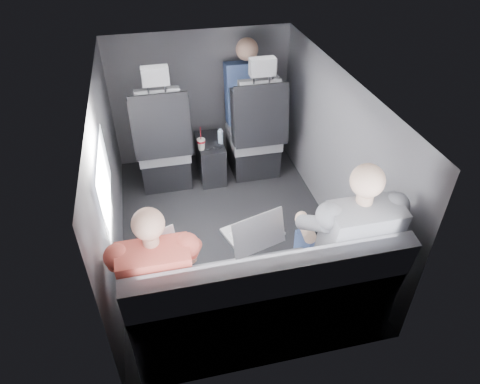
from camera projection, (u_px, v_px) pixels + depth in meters
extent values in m
plane|color=black|center=(229.00, 231.00, 3.73)|extent=(2.60, 2.60, 0.00)
plane|color=#B2B2AD|center=(225.00, 83.00, 2.92)|extent=(2.60, 2.60, 0.00)
cube|color=#56565B|center=(108.00, 181.00, 3.16)|extent=(0.02, 2.60, 1.35)
cube|color=#56565B|center=(335.00, 152.00, 3.49)|extent=(0.02, 2.60, 1.35)
cube|color=#56565B|center=(201.00, 98.00, 4.34)|extent=(1.80, 0.02, 1.35)
cube|color=#56565B|center=(275.00, 295.00, 2.31)|extent=(1.80, 0.02, 1.35)
cube|color=white|center=(104.00, 178.00, 2.80)|extent=(0.02, 0.75, 0.42)
cube|color=black|center=(261.00, 109.00, 3.85)|extent=(0.35, 0.11, 0.59)
cube|color=black|center=(166.00, 166.00, 4.28)|extent=(0.46, 0.48, 0.30)
cube|color=slate|center=(163.00, 147.00, 4.12)|extent=(0.48, 0.46, 0.14)
cube|color=slate|center=(161.00, 122.00, 3.75)|extent=(0.38, 0.18, 0.61)
cube|color=black|center=(136.00, 128.00, 3.72)|extent=(0.08, 0.21, 0.53)
cube|color=black|center=(186.00, 123.00, 3.80)|extent=(0.08, 0.21, 0.53)
cube|color=black|center=(161.00, 127.00, 3.70)|extent=(0.50, 0.11, 0.58)
cube|color=slate|center=(155.00, 76.00, 3.45)|extent=(0.22, 0.10, 0.15)
cube|color=black|center=(253.00, 156.00, 4.44)|extent=(0.46, 0.48, 0.30)
cube|color=slate|center=(254.00, 137.00, 4.29)|extent=(0.48, 0.46, 0.14)
cube|color=slate|center=(260.00, 112.00, 3.91)|extent=(0.38, 0.18, 0.61)
cube|color=black|center=(236.00, 118.00, 3.89)|extent=(0.08, 0.21, 0.53)
cube|color=black|center=(283.00, 113.00, 3.97)|extent=(0.08, 0.21, 0.53)
cube|color=black|center=(262.00, 116.00, 3.86)|extent=(0.50, 0.11, 0.58)
cube|color=slate|center=(262.00, 67.00, 3.61)|extent=(0.22, 0.10, 0.15)
cube|color=black|center=(210.00, 159.00, 4.30)|extent=(0.24, 0.48, 0.40)
cylinder|color=black|center=(207.00, 148.00, 4.07)|extent=(0.09, 0.09, 0.01)
cylinder|color=black|center=(218.00, 146.00, 4.09)|extent=(0.09, 0.09, 0.01)
cube|color=slate|center=(260.00, 307.00, 2.80)|extent=(1.60, 0.50, 0.45)
cube|color=slate|center=(273.00, 287.00, 2.35)|extent=(1.60, 0.17, 0.47)
cylinder|color=red|center=(201.00, 141.00, 4.01)|extent=(0.08, 0.08, 0.02)
cylinder|color=white|center=(201.00, 140.00, 3.99)|extent=(0.08, 0.08, 0.01)
cylinder|color=red|center=(201.00, 133.00, 3.95)|extent=(0.01, 0.01, 0.13)
cylinder|color=#ACD5E9|center=(220.00, 137.00, 4.12)|extent=(0.05, 0.05, 0.13)
cylinder|color=#ACD5E9|center=(220.00, 130.00, 4.07)|extent=(0.03, 0.03, 0.02)
cube|color=silver|center=(153.00, 250.00, 2.71)|extent=(0.40, 0.35, 0.02)
cube|color=silver|center=(153.00, 250.00, 2.69)|extent=(0.30, 0.23, 0.00)
cube|color=silver|center=(152.00, 241.00, 2.76)|extent=(0.11, 0.09, 0.00)
cube|color=silver|center=(152.00, 252.00, 2.51)|extent=(0.33, 0.19, 0.23)
cube|color=white|center=(152.00, 252.00, 2.52)|extent=(0.29, 0.16, 0.20)
cube|color=#A5A5AA|center=(252.00, 232.00, 2.84)|extent=(0.42, 0.34, 0.02)
cube|color=silver|center=(253.00, 232.00, 2.82)|extent=(0.32, 0.22, 0.00)
cube|color=#A5A5AA|center=(250.00, 223.00, 2.90)|extent=(0.12, 0.08, 0.00)
cube|color=#A5A5AA|center=(259.00, 233.00, 2.64)|extent=(0.37, 0.17, 0.24)
cube|color=white|center=(259.00, 233.00, 2.65)|extent=(0.32, 0.15, 0.20)
cube|color=black|center=(332.00, 224.00, 2.90)|extent=(0.32, 0.25, 0.02)
cube|color=black|center=(333.00, 224.00, 2.89)|extent=(0.26, 0.15, 0.00)
cube|color=black|center=(328.00, 217.00, 2.95)|extent=(0.10, 0.06, 0.00)
cube|color=black|center=(342.00, 225.00, 2.74)|extent=(0.30, 0.10, 0.20)
cube|color=white|center=(341.00, 224.00, 2.74)|extent=(0.27, 0.08, 0.17)
cube|color=#2F2F34|center=(142.00, 282.00, 2.59)|extent=(0.14, 0.41, 0.12)
cube|color=#2F2F34|center=(176.00, 277.00, 2.63)|extent=(0.14, 0.41, 0.12)
cube|color=#2F2F34|center=(146.00, 287.00, 2.93)|extent=(0.12, 0.12, 0.45)
cube|color=#2F2F34|center=(176.00, 282.00, 2.97)|extent=(0.12, 0.12, 0.45)
cube|color=#CA4642|center=(157.00, 278.00, 2.32)|extent=(0.37, 0.25, 0.51)
sphere|color=tan|center=(148.00, 224.00, 2.12)|extent=(0.17, 0.17, 0.17)
cylinder|color=tan|center=(124.00, 259.00, 2.55)|extent=(0.11, 0.26, 0.11)
cylinder|color=tan|center=(186.00, 249.00, 2.62)|extent=(0.11, 0.26, 0.11)
cube|color=navy|center=(321.00, 251.00, 2.80)|extent=(0.16, 0.46, 0.14)
cube|color=navy|center=(354.00, 246.00, 2.84)|extent=(0.16, 0.46, 0.14)
cube|color=navy|center=(305.00, 257.00, 3.16)|extent=(0.14, 0.14, 0.45)
cube|color=navy|center=(334.00, 252.00, 3.20)|extent=(0.14, 0.14, 0.45)
cube|color=slate|center=(357.00, 240.00, 2.51)|extent=(0.42, 0.28, 0.57)
sphere|color=beige|center=(368.00, 181.00, 2.29)|extent=(0.19, 0.19, 0.19)
cylinder|color=beige|center=(306.00, 227.00, 2.74)|extent=(0.12, 0.29, 0.13)
cylinder|color=beige|center=(366.00, 217.00, 2.82)|extent=(0.12, 0.29, 0.13)
cube|color=navy|center=(247.00, 93.00, 4.18)|extent=(0.42, 0.27, 0.61)
sphere|color=tan|center=(247.00, 49.00, 3.95)|extent=(0.21, 0.21, 0.21)
cube|color=navy|center=(245.00, 117.00, 4.40)|extent=(0.36, 0.42, 0.13)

